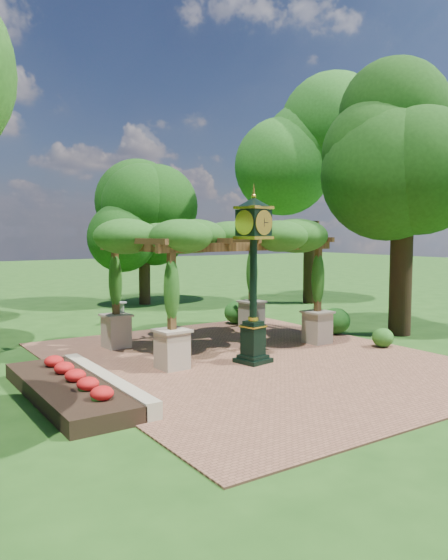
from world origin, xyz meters
TOP-DOWN VIEW (x-y plane):
  - ground at (0.00, 0.00)m, footprint 120.00×120.00m
  - brick_plaza at (0.00, 1.00)m, footprint 10.00×12.00m
  - border_wall at (-4.60, 0.50)m, footprint 0.35×5.00m
  - flower_bed at (-5.50, 0.50)m, footprint 1.50×5.00m
  - pedestal_clock at (-0.19, 0.75)m, footprint 1.07×1.07m
  - pergola at (0.27, 3.22)m, footprint 6.64×4.40m
  - sundial at (-0.71, 8.75)m, footprint 0.63×0.63m
  - shrub_front at (4.41, 0.10)m, footprint 0.87×0.87m
  - shrub_mid at (4.76, 2.52)m, footprint 1.30×1.30m
  - shrub_back at (3.10, 6.23)m, footprint 1.32×1.32m
  - tree_north at (2.75, 13.85)m, footprint 4.02×4.02m
  - tree_east_far at (10.08, 9.55)m, footprint 5.57×5.57m
  - tree_east_near at (6.74, 1.32)m, footprint 4.30×4.30m

SIDE VIEW (x-z plane):
  - ground at x=0.00m, z-range 0.00..0.00m
  - brick_plaza at x=0.00m, z-range 0.00..0.04m
  - flower_bed at x=-5.50m, z-range 0.00..0.36m
  - border_wall at x=-4.60m, z-range 0.00..0.40m
  - shrub_front at x=4.41m, z-range 0.04..0.64m
  - sundial at x=-0.71m, z-range -0.06..0.85m
  - shrub_back at x=3.10m, z-range 0.04..0.94m
  - shrub_mid at x=4.76m, z-range 0.04..0.97m
  - pedestal_clock at x=-0.19m, z-range 0.46..5.10m
  - pergola at x=0.27m, z-range 1.29..5.33m
  - tree_north at x=2.75m, z-range 1.17..7.40m
  - tree_east_near at x=6.74m, z-range 1.72..11.07m
  - tree_east_far at x=10.08m, z-range 2.04..12.88m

